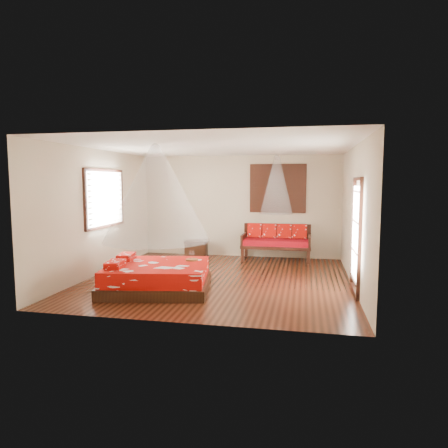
{
  "coord_description": "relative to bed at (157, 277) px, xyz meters",
  "views": [
    {
      "loc": [
        1.79,
        -8.21,
        2.07
      ],
      "look_at": [
        0.04,
        0.36,
        1.15
      ],
      "focal_mm": 32.0,
      "sensor_mm": 36.0,
      "label": 1
    }
  ],
  "objects": [
    {
      "name": "bed",
      "position": [
        0.0,
        0.0,
        0.0
      ],
      "size": [
        2.22,
        2.07,
        0.63
      ],
      "rotation": [
        0.0,
        0.0,
        0.17
      ],
      "color": "black",
      "rests_on": "floor"
    },
    {
      "name": "window_left",
      "position": [
        -1.71,
        1.26,
        1.45
      ],
      "size": [
        0.1,
        1.74,
        1.34
      ],
      "color": "black",
      "rests_on": "wall_left"
    },
    {
      "name": "storage_chest",
      "position": [
        -0.19,
        3.51,
        -0.03
      ],
      "size": [
        0.68,
        0.53,
        0.44
      ],
      "rotation": [
        0.0,
        0.0,
        0.11
      ],
      "color": "black",
      "rests_on": "floor"
    },
    {
      "name": "mosquito_net_main",
      "position": [
        0.02,
        0.0,
        1.6
      ],
      "size": [
        2.03,
        2.03,
        1.8
      ],
      "primitive_type": "cone",
      "color": "white",
      "rests_on": "ceiling"
    },
    {
      "name": "wine_tray",
      "position": [
        0.57,
        0.47,
        0.3
      ],
      "size": [
        0.25,
        0.25,
        0.21
      ],
      "rotation": [
        0.0,
        0.0,
        -0.43
      ],
      "color": "brown",
      "rests_on": "bed"
    },
    {
      "name": "shutter_panel",
      "position": [
        2.05,
        3.78,
        1.65
      ],
      "size": [
        1.52,
        0.06,
        1.32
      ],
      "color": "black",
      "rests_on": "wall_back"
    },
    {
      "name": "glazed_door",
      "position": [
        3.71,
        0.46,
        0.82
      ],
      "size": [
        0.08,
        1.02,
        2.16
      ],
      "color": "black",
      "rests_on": "floor"
    },
    {
      "name": "mosquito_net_daybed",
      "position": [
        2.05,
        3.31,
        1.75
      ],
      "size": [
        0.84,
        0.84,
        1.5
      ],
      "primitive_type": "cone",
      "color": "white",
      "rests_on": "ceiling"
    },
    {
      "name": "daybed",
      "position": [
        2.05,
        3.45,
        0.27
      ],
      "size": [
        1.81,
        0.8,
        0.95
      ],
      "color": "black",
      "rests_on": "floor"
    },
    {
      "name": "room",
      "position": [
        1.0,
        1.06,
        1.15
      ],
      "size": [
        5.54,
        5.54,
        2.84
      ],
      "color": "black",
      "rests_on": "ground"
    }
  ]
}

